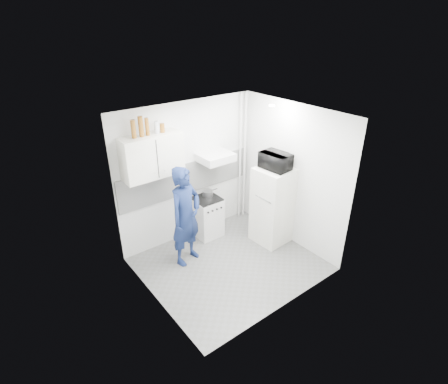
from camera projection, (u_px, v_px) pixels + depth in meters
floor at (230, 264)px, 6.07m from camera, size 2.80×2.80×0.00m
ceiling at (231, 116)px, 4.89m from camera, size 2.80×2.80×0.00m
wall_back at (188, 173)px, 6.36m from camera, size 2.80×0.00×2.80m
wall_left at (149, 227)px, 4.72m from camera, size 0.00×2.60×2.60m
wall_right at (291, 176)px, 6.24m from camera, size 0.00×2.60×2.60m
person at (186, 216)px, 5.80m from camera, size 0.74×0.59×1.76m
stove at (207, 217)px, 6.73m from camera, size 0.48×0.48×0.77m
fridge at (273, 205)px, 6.42m from camera, size 0.64×0.64×1.47m
stove_top at (207, 199)px, 6.55m from camera, size 0.46×0.46×0.03m
saucepan at (208, 193)px, 6.60m from camera, size 0.19×0.19×0.11m
microwave at (276, 161)px, 6.03m from camera, size 0.56×0.40×0.29m
bottle_b at (133, 129)px, 5.22m from camera, size 0.07×0.07×0.28m
bottle_c at (141, 127)px, 5.28m from camera, size 0.08×0.08×0.32m
bottle_d at (147, 127)px, 5.34m from camera, size 0.06×0.06×0.27m
canister_a at (157, 127)px, 5.45m from camera, size 0.08×0.08×0.19m
canister_b at (162, 128)px, 5.51m from camera, size 0.08×0.08×0.14m
upper_cabinet at (152, 156)px, 5.58m from camera, size 1.00×0.35×0.70m
range_hood at (215, 157)px, 6.31m from camera, size 0.60×0.50×0.14m
backsplash at (188, 178)px, 6.40m from camera, size 2.74×0.03×0.60m
pipe_a at (245, 158)px, 7.02m from camera, size 0.05×0.05×2.60m
pipe_b at (240, 159)px, 6.95m from camera, size 0.04×0.04×2.60m
ceiling_spot_fixture at (272, 105)px, 5.59m from camera, size 0.10×0.10×0.02m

